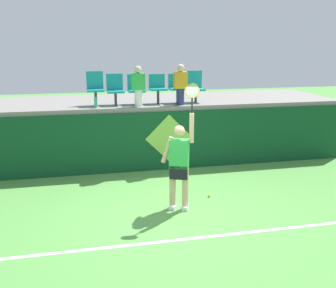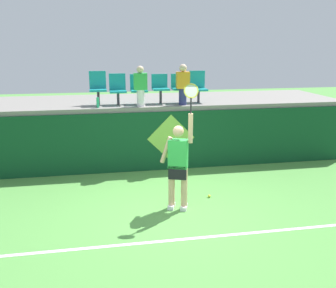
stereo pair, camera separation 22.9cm
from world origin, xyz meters
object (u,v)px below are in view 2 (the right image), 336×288
at_px(stadium_chair_1, 118,88).
at_px(spectator_1, 183,84).
at_px(water_bottle, 98,103).
at_px(tennis_player, 178,163).
at_px(stadium_chair_3, 160,87).
at_px(stadium_chair_5, 198,86).
at_px(stadium_chair_0, 98,86).
at_px(tennis_ball, 209,196).
at_px(spectator_0, 140,86).
at_px(stadium_chair_2, 139,88).
at_px(stadium_chair_4, 180,86).

relative_size(stadium_chair_1, spectator_1, 0.76).
bearing_deg(water_bottle, tennis_player, -60.92).
bearing_deg(stadium_chair_3, stadium_chair_5, 0.68).
relative_size(stadium_chair_0, stadium_chair_5, 1.03).
relative_size(tennis_ball, stadium_chair_1, 0.08).
height_order(tennis_ball, stadium_chair_5, stadium_chair_5).
bearing_deg(spectator_0, tennis_ball, -62.24).
bearing_deg(stadium_chair_2, stadium_chair_0, 179.72).
height_order(tennis_player, spectator_0, spectator_0).
relative_size(tennis_ball, stadium_chair_2, 0.08).
bearing_deg(tennis_player, stadium_chair_2, 97.49).
height_order(tennis_player, stadium_chair_3, tennis_player).
xyz_separation_m(tennis_player, stadium_chair_2, (-0.42, 3.21, 1.14)).
bearing_deg(tennis_player, tennis_ball, 29.05).
xyz_separation_m(water_bottle, stadium_chair_4, (2.24, 0.46, 0.32)).
bearing_deg(stadium_chair_5, stadium_chair_2, -179.72).
bearing_deg(stadium_chair_1, stadium_chair_0, 179.81).
xyz_separation_m(stadium_chair_1, stadium_chair_2, (0.56, -0.00, -0.01)).
xyz_separation_m(stadium_chair_3, stadium_chair_5, (1.07, 0.01, 0.01)).
bearing_deg(stadium_chair_0, stadium_chair_2, -0.28).
distance_m(water_bottle, spectator_0, 1.18).
distance_m(stadium_chair_0, stadium_chair_3, 1.67).
relative_size(stadium_chair_2, spectator_1, 0.74).
relative_size(tennis_player, spectator_1, 2.40).
xyz_separation_m(tennis_player, spectator_1, (0.71, 2.80, 1.27)).
distance_m(water_bottle, stadium_chair_2, 1.24).
height_order(tennis_ball, stadium_chair_2, stadium_chair_2).
relative_size(tennis_player, tennis_ball, 38.83).
height_order(stadium_chair_1, stadium_chair_2, stadium_chair_1).
bearing_deg(spectator_0, stadium_chair_2, 90.00).
height_order(tennis_ball, water_bottle, water_bottle).
bearing_deg(spectator_0, stadium_chair_3, 37.12).
height_order(spectator_0, spectator_1, spectator_1).
distance_m(stadium_chair_1, stadium_chair_3, 1.15).
distance_m(stadium_chair_4, spectator_0, 1.22).
relative_size(tennis_ball, stadium_chair_5, 0.08).
bearing_deg(stadium_chair_4, stadium_chair_0, 179.74).
relative_size(tennis_player, water_bottle, 9.85).
distance_m(tennis_ball, stadium_chair_4, 3.48).
relative_size(tennis_ball, stadium_chair_3, 0.08).
relative_size(stadium_chair_3, spectator_1, 0.73).
bearing_deg(spectator_0, stadium_chair_0, 157.19).
distance_m(stadium_chair_2, stadium_chair_4, 1.13).
bearing_deg(spectator_1, stadium_chair_2, 160.24).
height_order(stadium_chair_0, spectator_0, spectator_0).
height_order(water_bottle, stadium_chair_0, stadium_chair_0).
distance_m(water_bottle, spectator_1, 2.28).
height_order(tennis_ball, stadium_chair_4, stadium_chair_4).
distance_m(stadium_chair_1, spectator_0, 0.73).
bearing_deg(stadium_chair_0, stadium_chair_1, -0.19).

